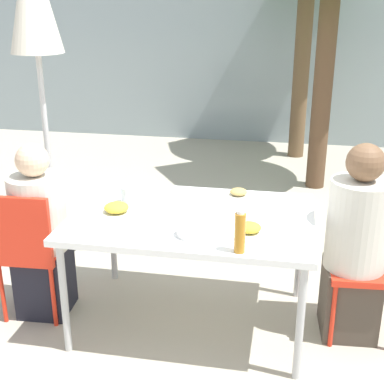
{
  "coord_description": "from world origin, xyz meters",
  "views": [
    {
      "loc": [
        0.55,
        -2.94,
        2.02
      ],
      "look_at": [
        0.0,
        0.0,
        0.9
      ],
      "focal_mm": 50.0,
      "sensor_mm": 36.0,
      "label": 1
    }
  ],
  "objects_px": {
    "chair_left": "(28,245)",
    "closed_umbrella": "(34,8)",
    "bottle": "(240,232)",
    "drinking_cup": "(127,195)",
    "person_left": "(41,236)",
    "salad_bowl": "(193,231)",
    "person_right": "(355,249)",
    "chair_right": "(360,252)"
  },
  "relations": [
    {
      "from": "chair_left",
      "to": "closed_umbrella",
      "type": "bearing_deg",
      "value": 103.38
    },
    {
      "from": "person_right",
      "to": "bottle",
      "type": "height_order",
      "value": "person_right"
    },
    {
      "from": "person_left",
      "to": "closed_umbrella",
      "type": "bearing_deg",
      "value": 107.41
    },
    {
      "from": "salad_bowl",
      "to": "chair_right",
      "type": "bearing_deg",
      "value": 24.11
    },
    {
      "from": "person_left",
      "to": "drinking_cup",
      "type": "distance_m",
      "value": 0.62
    },
    {
      "from": "chair_right",
      "to": "salad_bowl",
      "type": "bearing_deg",
      "value": 20.11
    },
    {
      "from": "person_left",
      "to": "person_right",
      "type": "bearing_deg",
      "value": 0.46
    },
    {
      "from": "person_right",
      "to": "drinking_cup",
      "type": "height_order",
      "value": "person_right"
    },
    {
      "from": "person_left",
      "to": "salad_bowl",
      "type": "distance_m",
      "value": 1.09
    },
    {
      "from": "chair_right",
      "to": "drinking_cup",
      "type": "relative_size",
      "value": 8.45
    },
    {
      "from": "chair_right",
      "to": "closed_umbrella",
      "type": "distance_m",
      "value": 2.81
    },
    {
      "from": "person_right",
      "to": "closed_umbrella",
      "type": "bearing_deg",
      "value": -22.59
    },
    {
      "from": "chair_right",
      "to": "drinking_cup",
      "type": "xyz_separation_m",
      "value": [
        -1.47,
        -0.02,
        0.28
      ]
    },
    {
      "from": "person_left",
      "to": "person_right",
      "type": "distance_m",
      "value": 1.97
    },
    {
      "from": "person_right",
      "to": "closed_umbrella",
      "type": "xyz_separation_m",
      "value": [
        -2.3,
        0.77,
        1.33
      ]
    },
    {
      "from": "chair_left",
      "to": "person_right",
      "type": "height_order",
      "value": "person_right"
    },
    {
      "from": "chair_right",
      "to": "closed_umbrella",
      "type": "relative_size",
      "value": 0.36
    },
    {
      "from": "chair_left",
      "to": "person_right",
      "type": "distance_m",
      "value": 2.02
    },
    {
      "from": "chair_right",
      "to": "chair_left",
      "type": "bearing_deg",
      "value": 3.96
    },
    {
      "from": "person_left",
      "to": "bottle",
      "type": "distance_m",
      "value": 1.41
    },
    {
      "from": "person_right",
      "to": "closed_umbrella",
      "type": "relative_size",
      "value": 0.5
    },
    {
      "from": "bottle",
      "to": "salad_bowl",
      "type": "bearing_deg",
      "value": 150.5
    },
    {
      "from": "chair_right",
      "to": "bottle",
      "type": "bearing_deg",
      "value": 36.24
    },
    {
      "from": "bottle",
      "to": "closed_umbrella",
      "type": "bearing_deg",
      "value": 142.24
    },
    {
      "from": "drinking_cup",
      "to": "person_left",
      "type": "bearing_deg",
      "value": -161.31
    },
    {
      "from": "chair_right",
      "to": "person_right",
      "type": "distance_m",
      "value": 0.11
    },
    {
      "from": "bottle",
      "to": "drinking_cup",
      "type": "height_order",
      "value": "bottle"
    },
    {
      "from": "drinking_cup",
      "to": "person_right",
      "type": "bearing_deg",
      "value": -2.39
    },
    {
      "from": "person_left",
      "to": "salad_bowl",
      "type": "xyz_separation_m",
      "value": [
        1.04,
        -0.23,
        0.23
      ]
    },
    {
      "from": "drinking_cup",
      "to": "closed_umbrella",
      "type": "bearing_deg",
      "value": 140.61
    },
    {
      "from": "chair_right",
      "to": "person_left",
      "type": "bearing_deg",
      "value": 1.82
    },
    {
      "from": "bottle",
      "to": "salad_bowl",
      "type": "xyz_separation_m",
      "value": [
        -0.27,
        0.15,
        -0.09
      ]
    },
    {
      "from": "chair_left",
      "to": "closed_umbrella",
      "type": "relative_size",
      "value": 0.36
    },
    {
      "from": "bottle",
      "to": "drinking_cup",
      "type": "xyz_separation_m",
      "value": [
        -0.78,
        0.56,
        -0.06
      ]
    },
    {
      "from": "person_right",
      "to": "drinking_cup",
      "type": "relative_size",
      "value": 11.77
    },
    {
      "from": "closed_umbrella",
      "to": "drinking_cup",
      "type": "distance_m",
      "value": 1.58
    },
    {
      "from": "drinking_cup",
      "to": "chair_left",
      "type": "bearing_deg",
      "value": -155.59
    },
    {
      "from": "closed_umbrella",
      "to": "salad_bowl",
      "type": "height_order",
      "value": "closed_umbrella"
    },
    {
      "from": "closed_umbrella",
      "to": "chair_left",
      "type": "bearing_deg",
      "value": -73.54
    },
    {
      "from": "salad_bowl",
      "to": "person_left",
      "type": "bearing_deg",
      "value": 167.65
    },
    {
      "from": "chair_left",
      "to": "person_left",
      "type": "bearing_deg",
      "value": 57.96
    },
    {
      "from": "chair_right",
      "to": "salad_bowl",
      "type": "relative_size",
      "value": 4.88
    }
  ]
}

